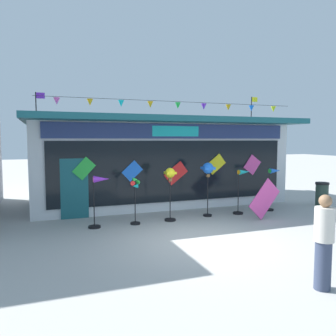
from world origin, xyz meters
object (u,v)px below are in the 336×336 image
Objects in this scene: wind_spinner_left at (135,195)px; wind_spinner_center_right at (208,172)px; wind_spinner_center_left at (170,181)px; wind_spinner_right at (242,186)px; wind_spinner_far_left at (99,193)px; trash_bin at (322,194)px; kite_shop_building at (157,160)px; wind_spinner_far_right at (273,181)px; display_kite_on_ground at (265,199)px; person_near_camera at (324,242)px.

wind_spinner_center_right reaches higher than wind_spinner_left.
wind_spinner_right is (2.75, 0.11, -0.29)m from wind_spinner_center_left.
wind_spinner_far_left reaches higher than trash_bin.
kite_shop_building reaches higher than wind_spinner_far_right.
wind_spinner_center_left is 1.09× the size of wind_spinner_far_right.
wind_spinner_left is 0.80× the size of wind_spinner_center_right.
wind_spinner_right is 1.28× the size of display_kite_on_ground.
display_kite_on_ground is at bearing -73.94° from wind_spinner_right.
wind_spinner_center_left reaches higher than display_kite_on_ground.
wind_spinner_center_left is at bearing -177.86° from trash_bin.
wind_spinner_left is 4.27m from display_kite_on_ground.
wind_spinner_far_right reaches higher than trash_bin.
kite_shop_building reaches higher than person_near_camera.
person_near_camera is at bearing -115.44° from display_kite_on_ground.
wind_spinner_center_right reaches higher than wind_spinner_far_left.
wind_spinner_center_left is (1.17, 0.07, 0.38)m from wind_spinner_left.
wind_spinner_left is 1.58× the size of trash_bin.
wind_spinner_left is 3.93m from wind_spinner_right.
wind_spinner_far_left reaches higher than wind_spinner_left.
person_near_camera is at bearing -70.57° from wind_spinner_left.
wind_spinner_far_right is 6.69m from person_near_camera.
person_near_camera reaches higher than wind_spinner_far_right.
wind_spinner_center_left is at bearing 3.45° from wind_spinner_left.
wind_spinner_far_left is 8.80m from trash_bin.
wind_spinner_far_left is 0.93× the size of person_near_camera.
trash_bin is (6.51, 0.24, -0.82)m from wind_spinner_center_left.
person_near_camera is 8.18m from trash_bin.
wind_spinner_far_left is 0.99× the size of wind_spinner_far_right.
wind_spinner_center_left is at bearing -173.33° from wind_spinner_center_right.
trash_bin is (5.79, -3.35, -1.27)m from kite_shop_building.
kite_shop_building reaches higher than wind_spinner_right.
wind_spinner_right is (3.92, 0.18, 0.09)m from wind_spinner_left.
wind_spinner_far_left is at bearing -178.23° from wind_spinner_right.
wind_spinner_far_right is at bearing 0.82° from wind_spinner_center_right.
person_near_camera is 1.37× the size of display_kite_on_ground.
wind_spinner_far_left is 1.67× the size of trash_bin.
wind_spinner_right is at bearing 106.06° from display_kite_on_ground.
trash_bin is (5.75, 5.81, -0.38)m from person_near_camera.
wind_spinner_left is at bearing -1.53° from wind_spinner_far_left.
kite_shop_building is at bearing 135.25° from wind_spinner_far_right.
wind_spinner_center_left is 1.40× the size of display_kite_on_ground.
person_near_camera reaches higher than wind_spinner_far_left.
kite_shop_building is at bearing 62.59° from wind_spinner_left.
person_near_camera is at bearing -134.72° from trash_bin.
wind_spinner_far_right is 0.94× the size of person_near_camera.
wind_spinner_left is 7.70m from trash_bin.
kite_shop_building is 4.21m from wind_spinner_left.
wind_spinner_left reaches higher than trash_bin.
wind_spinner_center_right is at bearing -78.35° from kite_shop_building.
wind_spinner_right is (1.32, -0.05, -0.52)m from wind_spinner_center_right.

